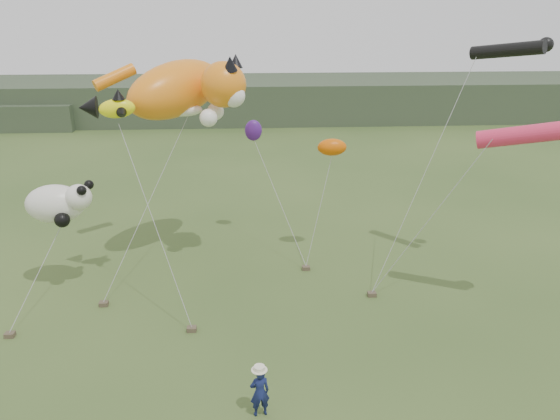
% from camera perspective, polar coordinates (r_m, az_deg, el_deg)
% --- Properties ---
extents(ground, '(120.00, 120.00, 0.00)m').
position_cam_1_polar(ground, '(17.96, 0.25, -17.71)').
color(ground, '#385123').
rests_on(ground, ground).
extents(headland, '(90.00, 13.00, 4.00)m').
position_cam_1_polar(headland, '(59.55, -5.65, 11.39)').
color(headland, '#2D3D28').
rests_on(headland, ground).
extents(festival_attendant, '(0.64, 0.48, 1.57)m').
position_cam_1_polar(festival_attendant, '(16.41, -2.13, -18.47)').
color(festival_attendant, '#141C4D').
rests_on(festival_attendant, ground).
extents(sandbag_anchors, '(13.95, 4.98, 0.17)m').
position_cam_1_polar(sandbag_anchors, '(22.09, -7.90, -9.69)').
color(sandbag_anchors, brown).
rests_on(sandbag_anchors, ground).
extents(cat_kite, '(6.71, 5.51, 3.07)m').
position_cam_1_polar(cat_kite, '(23.99, -9.81, 12.35)').
color(cat_kite, orange).
rests_on(cat_kite, ground).
extents(fish_kite, '(2.26, 1.51, 1.15)m').
position_cam_1_polar(fish_kite, '(21.85, -17.70, 10.18)').
color(fish_kite, '#FFF910').
rests_on(fish_kite, ground).
extents(tube_kites, '(3.80, 6.03, 3.77)m').
position_cam_1_polar(tube_kites, '(22.18, 24.61, 10.41)').
color(tube_kites, black).
rests_on(tube_kites, ground).
extents(panda_kite, '(2.74, 1.77, 1.70)m').
position_cam_1_polar(panda_kite, '(23.47, -22.10, 0.66)').
color(panda_kite, white).
rests_on(panda_kite, ground).
extents(misc_kites, '(4.54, 3.12, 1.17)m').
position_cam_1_polar(misc_kites, '(25.36, 2.17, 7.27)').
color(misc_kites, '#E05A04').
rests_on(misc_kites, ground).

